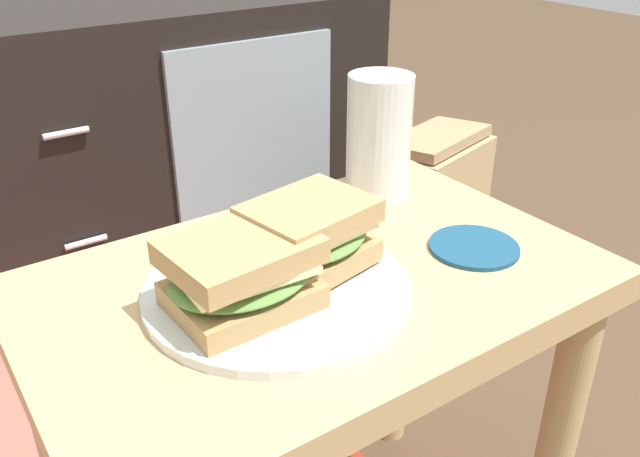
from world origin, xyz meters
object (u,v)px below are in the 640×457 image
(sandwich_back, at_px, (307,234))
(coaster, at_px, (474,247))
(tv_cabinet, at_px, (163,131))
(plate, at_px, (277,289))
(beer_glass, at_px, (379,139))
(sandwich_front, at_px, (241,273))
(paper_bag, at_px, (429,219))

(sandwich_back, height_order, coaster, sandwich_back)
(tv_cabinet, height_order, plate, tv_cabinet)
(plate, relative_size, beer_glass, 1.70)
(coaster, bearing_deg, sandwich_front, 172.81)
(sandwich_front, xyz_separation_m, sandwich_back, (0.08, 0.02, 0.00))
(plate, relative_size, sandwich_back, 1.78)
(plate, relative_size, sandwich_front, 1.86)
(sandwich_front, bearing_deg, coaster, -7.19)
(plate, xyz_separation_m, sandwich_front, (-0.04, -0.01, 0.04))
(sandwich_back, bearing_deg, tv_cabinet, 76.52)
(beer_glass, bearing_deg, coaster, -92.00)
(sandwich_front, xyz_separation_m, beer_glass, (0.26, 0.14, 0.03))
(tv_cabinet, height_order, paper_bag, tv_cabinet)
(plate, distance_m, beer_glass, 0.26)
(sandwich_front, distance_m, coaster, 0.26)
(paper_bag, bearing_deg, tv_cabinet, 123.89)
(plate, height_order, sandwich_back, sandwich_back)
(coaster, xyz_separation_m, paper_bag, (0.40, 0.48, -0.28))
(sandwich_front, distance_m, paper_bag, 0.86)
(tv_cabinet, height_order, coaster, tv_cabinet)
(tv_cabinet, bearing_deg, paper_bag, -56.11)
(plate, bearing_deg, paper_bag, 34.84)
(sandwich_back, xyz_separation_m, coaster, (0.17, -0.06, -0.04))
(sandwich_back, height_order, paper_bag, sandwich_back)
(sandwich_back, bearing_deg, paper_bag, 36.00)
(beer_glass, height_order, coaster, beer_glass)
(plate, relative_size, coaster, 2.65)
(tv_cabinet, distance_m, beer_glass, 0.86)
(tv_cabinet, height_order, sandwich_front, tv_cabinet)
(tv_cabinet, relative_size, coaster, 10.16)
(plate, bearing_deg, sandwich_front, -164.61)
(plate, bearing_deg, tv_cabinet, 74.33)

